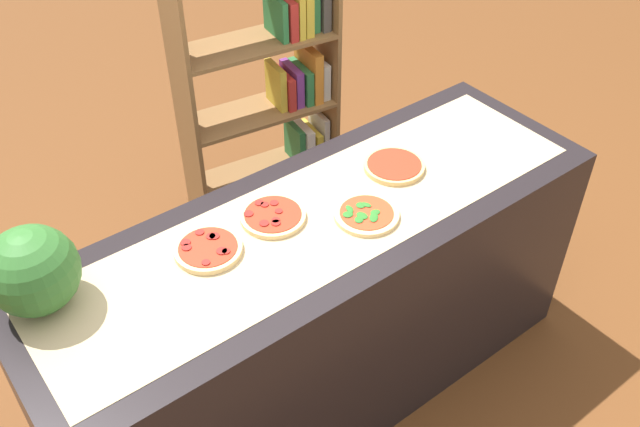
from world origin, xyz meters
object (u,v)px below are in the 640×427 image
(watermelon, at_px, (32,271))
(bookshelf, at_px, (279,113))
(pizza_plain_3, at_px, (394,166))
(pizza_pepperoni_0, at_px, (208,249))
(pizza_pepperoni_1, at_px, (273,216))
(pizza_spinach_2, at_px, (366,214))

(watermelon, bearing_deg, bookshelf, 29.34)
(pizza_plain_3, height_order, watermelon, watermelon)
(watermelon, xyz_separation_m, bookshelf, (1.40, 0.79, -0.40))
(pizza_plain_3, bearing_deg, watermelon, 173.89)
(pizza_pepperoni_0, xyz_separation_m, pizza_plain_3, (0.78, -0.03, -0.00))
(pizza_pepperoni_0, height_order, pizza_pepperoni_1, pizza_pepperoni_0)
(watermelon, bearing_deg, pizza_spinach_2, -15.56)
(pizza_pepperoni_1, relative_size, bookshelf, 0.16)
(bookshelf, bearing_deg, watermelon, -150.66)
(pizza_pepperoni_1, height_order, pizza_plain_3, pizza_pepperoni_1)
(watermelon, distance_m, bookshelf, 1.65)
(pizza_plain_3, bearing_deg, pizza_pepperoni_1, 175.75)
(pizza_pepperoni_0, relative_size, pizza_pepperoni_1, 0.98)
(pizza_spinach_2, height_order, bookshelf, bookshelf)
(pizza_pepperoni_0, distance_m, pizza_spinach_2, 0.55)
(pizza_spinach_2, distance_m, watermelon, 1.07)
(pizza_plain_3, bearing_deg, pizza_spinach_2, -150.55)
(bookshelf, bearing_deg, pizza_spinach_2, -109.14)
(pizza_plain_3, distance_m, bookshelf, 0.97)
(pizza_pepperoni_0, xyz_separation_m, pizza_spinach_2, (0.52, -0.18, -0.00))
(pizza_pepperoni_0, distance_m, watermelon, 0.53)
(pizza_plain_3, relative_size, watermelon, 0.83)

